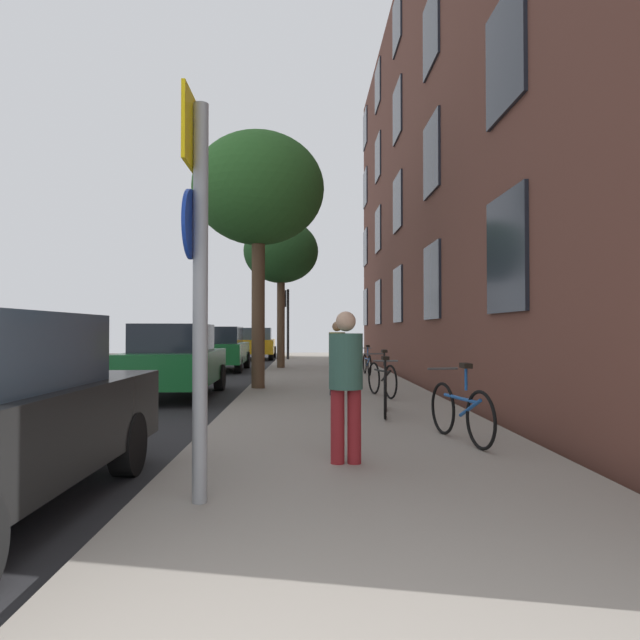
{
  "coord_description": "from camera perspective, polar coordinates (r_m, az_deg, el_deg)",
  "views": [
    {
      "loc": [
        0.41,
        -1.42,
        1.49
      ],
      "look_at": [
        0.72,
        11.04,
        1.72
      ],
      "focal_mm": 31.83,
      "sensor_mm": 36.0,
      "label": 1
    }
  ],
  "objects": [
    {
      "name": "sidewalk",
      "position": [
        16.5,
        0.96,
        -6.04
      ],
      "size": [
        4.2,
        38.0,
        0.12
      ],
      "primitive_type": "cube",
      "color": "gray",
      "rests_on": "ground"
    },
    {
      "name": "building_facade",
      "position": [
        17.03,
        10.15,
        16.23
      ],
      "size": [
        0.56,
        27.0,
        13.07
      ],
      "color": "brown",
      "rests_on": "ground"
    },
    {
      "name": "traffic_light",
      "position": [
        27.2,
        -3.46,
        0.9
      ],
      "size": [
        0.43,
        0.24,
        3.35
      ],
      "color": "black",
      "rests_on": "sidewalk"
    },
    {
      "name": "road_asphalt",
      "position": [
        17.21,
        -18.12,
        -5.97
      ],
      "size": [
        7.0,
        38.0,
        0.01
      ],
      "primitive_type": "cube",
      "color": "#232326",
      "rests_on": "ground"
    },
    {
      "name": "sign_post",
      "position": [
        4.67,
        -12.22,
        5.63
      ],
      "size": [
        0.15,
        0.6,
        3.27
      ],
      "color": "gray",
      "rests_on": "sidewalk"
    },
    {
      "name": "car_1",
      "position": [
        13.04,
        -14.31,
        -3.89
      ],
      "size": [
        1.78,
        4.16,
        1.62
      ],
      "color": "#19662D",
      "rests_on": "road_asphalt"
    },
    {
      "name": "bicycle_2",
      "position": [
        11.89,
        6.25,
        -5.82
      ],
      "size": [
        0.52,
        1.6,
        0.98
      ],
      "color": "black",
      "rests_on": "sidewalk"
    },
    {
      "name": "pedestrian_0",
      "position": [
        5.88,
        2.62,
        -5.69
      ],
      "size": [
        0.46,
        0.46,
        1.57
      ],
      "color": "maroon",
      "rests_on": "sidewalk"
    },
    {
      "name": "tree_far",
      "position": [
        21.23,
        -3.94,
        6.79
      ],
      "size": [
        2.77,
        2.77,
        5.49
      ],
      "color": "brown",
      "rests_on": "sidewalk"
    },
    {
      "name": "ground_plane",
      "position": [
        16.73,
        -11.17,
        -6.16
      ],
      "size": [
        41.8,
        41.8,
        0.0
      ],
      "primitive_type": "plane",
      "color": "#332D28"
    },
    {
      "name": "tree_near",
      "position": [
        14.04,
        -6.21,
        12.82
      ],
      "size": [
        3.16,
        3.16,
        6.12
      ],
      "color": "brown",
      "rests_on": "sidewalk"
    },
    {
      "name": "bicycle_1",
      "position": [
        9.36,
        6.59,
        -7.16
      ],
      "size": [
        0.43,
        1.68,
        0.96
      ],
      "color": "black",
      "rests_on": "sidewalk"
    },
    {
      "name": "bicycle_0",
      "position": [
        7.27,
        13.96,
        -8.83
      ],
      "size": [
        0.49,
        1.67,
        0.97
      ],
      "color": "black",
      "rests_on": "sidewalk"
    },
    {
      "name": "pedestrian_1",
      "position": [
        12.06,
        1.72,
        -3.34
      ],
      "size": [
        0.35,
        0.35,
        1.56
      ],
      "color": "#26262D",
      "rests_on": "sidewalk"
    },
    {
      "name": "bicycle_3",
      "position": [
        17.68,
        4.76,
        -4.35
      ],
      "size": [
        0.42,
        1.61,
        0.92
      ],
      "color": "black",
      "rests_on": "sidewalk"
    },
    {
      "name": "car_2",
      "position": [
        21.28,
        -10.1,
        -2.79
      ],
      "size": [
        2.0,
        4.34,
        1.62
      ],
      "color": "#19662D",
      "rests_on": "road_asphalt"
    },
    {
      "name": "car_3",
      "position": [
        29.48,
        -6.33,
        -2.33
      ],
      "size": [
        1.88,
        4.13,
        1.62
      ],
      "color": "orange",
      "rests_on": "road_asphalt"
    }
  ]
}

